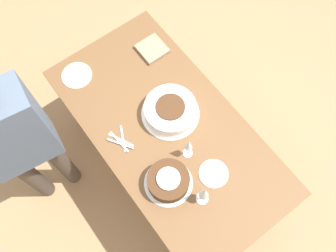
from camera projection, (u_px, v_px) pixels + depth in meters
name	position (u px, v px, depth m)	size (l,w,h in m)	color
ground_plane	(168.00, 166.00, 2.98)	(12.00, 12.00, 0.00)	#A87F56
dining_table	(168.00, 136.00, 2.37)	(1.61, 0.83, 0.77)	brown
cake_center_white	(170.00, 110.00, 2.26)	(0.36, 0.36, 0.10)	white
cake_front_chocolate	(168.00, 181.00, 2.09)	(0.28, 0.28, 0.11)	white
wine_glass_near	(189.00, 145.00, 2.07)	(0.06, 0.06, 0.21)	silver
wine_glass_far	(204.00, 193.00, 1.97)	(0.07, 0.07, 0.21)	silver
dessert_plate_left	(77.00, 75.00, 2.40)	(0.20, 0.20, 0.01)	beige
dessert_plate_right	(214.00, 174.00, 2.15)	(0.17, 0.17, 0.01)	beige
fork_pile	(121.00, 141.00, 2.23)	(0.17, 0.12, 0.01)	silver
napkin_stack	(152.00, 49.00, 2.47)	(0.18, 0.17, 0.03)	gray
person_cutting	(17.00, 142.00, 2.07)	(0.27, 0.43, 1.55)	#4C4238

